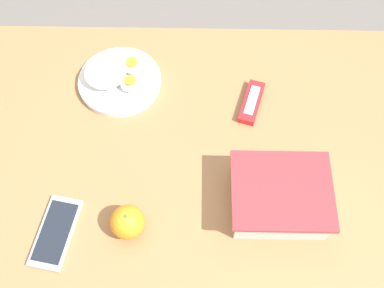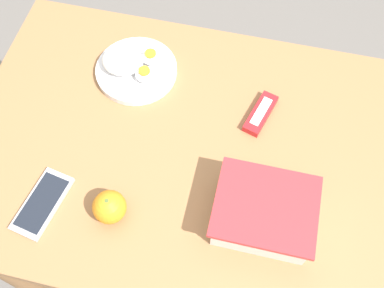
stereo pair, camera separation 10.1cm
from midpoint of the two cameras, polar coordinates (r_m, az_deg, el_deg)
ground_plane at (r=1.71m, az=-1.56°, el=-12.10°), size 10.00×10.00×0.00m
table at (r=1.15m, az=-2.27°, el=-3.69°), size 1.08×0.73×0.72m
food_container at (r=0.95m, az=7.81°, el=-7.05°), size 0.21×0.17×0.08m
orange_fruit at (r=0.94m, az=-11.52°, el=-9.98°), size 0.07×0.07×0.07m
rice_plate at (r=1.14m, az=-12.29°, el=7.94°), size 0.20×0.20×0.06m
candy_bar at (r=1.09m, az=4.78°, el=5.07°), size 0.07×0.13×0.02m
cell_phone at (r=1.01m, az=-19.92°, el=-10.79°), size 0.10×0.16×0.01m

